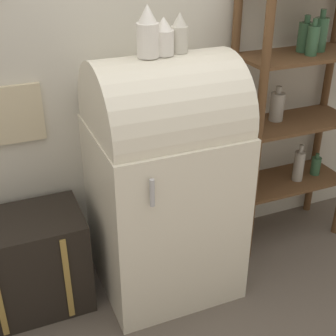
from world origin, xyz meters
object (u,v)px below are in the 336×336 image
at_px(refrigerator, 164,177).
at_px(vase_center, 163,37).
at_px(vase_left, 148,33).
at_px(suitcase_trunk, 28,263).
at_px(vase_right, 180,34).

xyz_separation_m(refrigerator, vase_center, (-0.00, -0.00, 0.74)).
xyz_separation_m(refrigerator, vase_left, (-0.08, -0.01, 0.77)).
bearing_deg(suitcase_trunk, vase_left, -8.48).
height_order(refrigerator, vase_center, vase_center).
height_order(refrigerator, vase_right, vase_right).
height_order(vase_center, vase_right, vase_right).
bearing_deg(suitcase_trunk, vase_center, -7.14).
distance_m(vase_center, vase_right, 0.09).
relative_size(suitcase_trunk, vase_left, 2.63).
bearing_deg(vase_right, vase_left, -171.56).
bearing_deg(vase_left, vase_right, 8.44).
height_order(suitcase_trunk, vase_right, vase_right).
distance_m(vase_left, vase_right, 0.17).
bearing_deg(vase_left, vase_center, 4.45).
xyz_separation_m(suitcase_trunk, vase_right, (0.85, -0.08, 1.17)).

